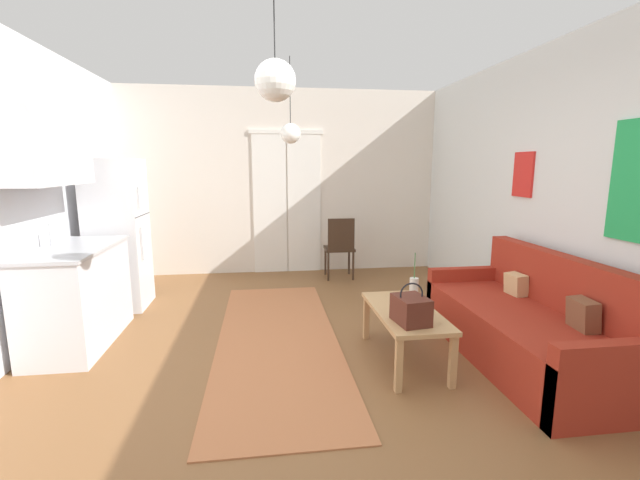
% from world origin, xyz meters
% --- Properties ---
extents(ground_plane, '(5.30, 7.36, 0.10)m').
position_xyz_m(ground_plane, '(0.00, 0.00, -0.05)').
color(ground_plane, brown).
extents(wall_back, '(4.90, 0.13, 2.75)m').
position_xyz_m(wall_back, '(0.00, 3.43, 1.37)').
color(wall_back, silver).
rests_on(wall_back, ground_plane).
extents(wall_right, '(0.12, 6.96, 2.75)m').
position_xyz_m(wall_right, '(2.40, -0.00, 1.38)').
color(wall_right, silver).
rests_on(wall_right, ground_plane).
extents(area_rug, '(1.11, 3.27, 0.01)m').
position_xyz_m(area_rug, '(-0.19, 0.78, 0.01)').
color(area_rug, '#B26B42').
rests_on(area_rug, ground_plane).
extents(couch, '(0.85, 1.99, 0.90)m').
position_xyz_m(couch, '(1.91, 0.07, 0.28)').
color(couch, maroon).
rests_on(couch, ground_plane).
extents(coffee_table, '(0.49, 1.04, 0.45)m').
position_xyz_m(coffee_table, '(0.86, 0.20, 0.39)').
color(coffee_table, tan).
rests_on(coffee_table, ground_plane).
extents(bamboo_vase, '(0.08, 0.08, 0.46)m').
position_xyz_m(bamboo_vase, '(0.97, 0.31, 0.57)').
color(bamboo_vase, beige).
rests_on(bamboo_vase, coffee_table).
extents(handbag, '(0.26, 0.31, 0.32)m').
position_xyz_m(handbag, '(0.80, -0.09, 0.55)').
color(handbag, '#512319').
rests_on(handbag, coffee_table).
extents(refrigerator, '(0.59, 0.60, 1.71)m').
position_xyz_m(refrigerator, '(-1.95, 1.97, 0.85)').
color(refrigerator, white).
rests_on(refrigerator, ground_plane).
extents(kitchen_counter, '(0.59, 1.23, 2.08)m').
position_xyz_m(kitchen_counter, '(-2.03, 0.94, 0.80)').
color(kitchen_counter, silver).
rests_on(kitchen_counter, ground_plane).
extents(accent_chair, '(0.43, 0.41, 0.90)m').
position_xyz_m(accent_chair, '(0.79, 2.83, 0.50)').
color(accent_chair, '#382619').
rests_on(accent_chair, ground_plane).
extents(pendant_lamp_near, '(0.26, 0.26, 0.73)m').
position_xyz_m(pendant_lamp_near, '(-0.20, -0.23, 2.15)').
color(pendant_lamp_near, black).
extents(pendant_lamp_far, '(0.22, 0.22, 0.89)m').
position_xyz_m(pendant_lamp_far, '(0.01, 1.61, 1.97)').
color(pendant_lamp_far, black).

